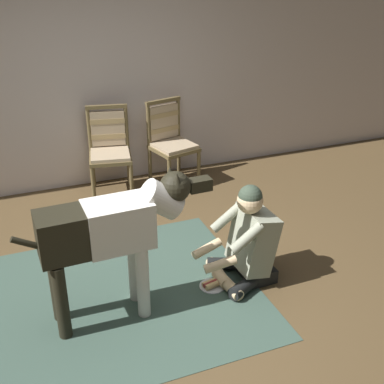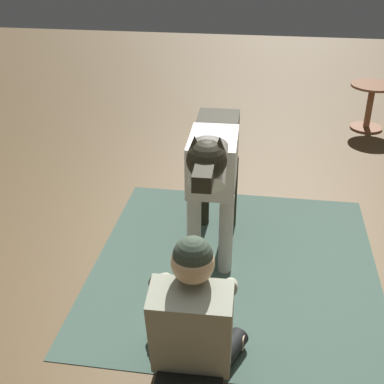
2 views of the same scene
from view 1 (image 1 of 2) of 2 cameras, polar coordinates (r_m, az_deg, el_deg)
name	(u,v)px [view 1 (image 1 of 2)]	position (r m, az deg, el deg)	size (l,w,h in m)	color
ground_plane	(156,301)	(4.06, -4.18, -12.30)	(16.06, 16.06, 0.00)	brown
back_wall	(82,73)	(5.75, -12.49, 13.14)	(9.28, 0.10, 2.60)	beige
area_rug	(127,295)	(4.14, -7.51, -11.58)	(2.07, 1.96, 0.01)	#394F44
dining_chair_left_of_pair	(109,146)	(5.67, -9.45, 5.21)	(0.54, 0.54, 0.98)	brown
dining_chair_right_of_pair	(170,138)	(5.85, -2.58, 6.19)	(0.56, 0.56, 0.98)	brown
person_sitting_on_floor	(247,242)	(4.12, 6.35, -5.73)	(0.67, 0.58, 0.87)	black
large_dog	(112,230)	(3.57, -9.18, -4.34)	(1.45, 0.33, 1.11)	silver
hot_dog_on_plate	(212,284)	(4.18, 2.36, -10.52)	(0.21, 0.21, 0.06)	silver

